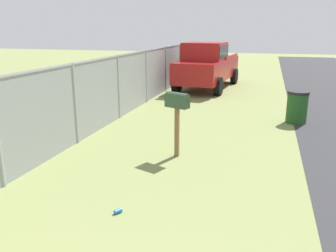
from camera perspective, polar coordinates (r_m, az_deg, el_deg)
mailbox at (r=7.31m, az=1.51°, el=3.41°), size 0.38×0.56×1.40m
pickup_truck at (r=16.13m, az=6.42°, el=10.01°), size 5.31×2.45×2.09m
trash_bin at (r=10.82m, az=20.37°, el=2.94°), size 0.61×0.61×0.94m
fence_section at (r=9.58m, az=-11.18°, el=5.50°), size 17.71×0.07×1.93m
litter_can_far_scatter at (r=5.44m, az=-8.19°, el=-13.63°), size 0.14×0.12×0.07m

